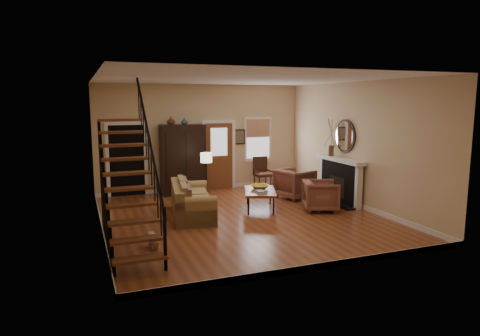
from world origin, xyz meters
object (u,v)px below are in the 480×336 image
object	(u,v)px
coffee_table	(260,200)
floor_lamp	(206,178)
armoire	(183,159)
side_chair	(263,173)
armchair_left	(321,196)
sofa	(192,200)
armchair_right	(295,183)

from	to	relation	value
coffee_table	floor_lamp	size ratio (longest dim) A/B	0.95
armoire	side_chair	size ratio (longest dim) A/B	2.06
armoire	armchair_left	distance (m)	4.36
sofa	side_chair	xyz separation A→B (m)	(2.95, 2.42, 0.11)
armchair_left	armchair_right	distance (m)	1.52
sofa	armchair_right	bearing A→B (deg)	24.54
coffee_table	side_chair	xyz separation A→B (m)	(1.13, 2.39, 0.26)
armoire	armchair_right	xyz separation A→B (m)	(2.89, -1.73, -0.62)
sofa	armchair_right	xyz separation A→B (m)	(3.29, 0.89, 0.03)
armchair_left	floor_lamp	xyz separation A→B (m)	(-2.50, 1.88, 0.31)
coffee_table	side_chair	size ratio (longest dim) A/B	1.30
armchair_left	armchair_right	xyz separation A→B (m)	(0.06, 1.51, 0.04)
coffee_table	floor_lamp	world-z (taller)	floor_lamp
sofa	floor_lamp	size ratio (longest dim) A/B	1.54
sofa	armoire	bearing A→B (deg)	90.86
armchair_right	side_chair	bearing A→B (deg)	-3.61
coffee_table	floor_lamp	xyz separation A→B (m)	(-1.08, 1.22, 0.44)
floor_lamp	coffee_table	bearing A→B (deg)	-48.46
armchair_right	side_chair	size ratio (longest dim) A/B	0.92
sofa	floor_lamp	world-z (taller)	floor_lamp
armchair_left	side_chair	world-z (taller)	side_chair
armchair_left	side_chair	distance (m)	3.06
sofa	side_chair	bearing A→B (deg)	48.84
coffee_table	armchair_left	world-z (taller)	armchair_left
coffee_table	armchair_right	world-z (taller)	armchair_right
armoire	armchair_right	size ratio (longest dim) A/B	2.23
coffee_table	armchair_right	bearing A→B (deg)	30.13
sofa	armchair_right	size ratio (longest dim) A/B	2.29
armchair_right	coffee_table	bearing A→B (deg)	104.03
armchair_left	armchair_right	size ratio (longest dim) A/B	0.91
sofa	side_chair	size ratio (longest dim) A/B	2.11
armchair_left	coffee_table	bearing A→B (deg)	85.93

